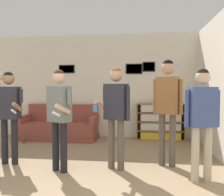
% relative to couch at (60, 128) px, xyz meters
% --- Properties ---
extents(wall_back, '(7.55, 0.08, 2.70)m').
position_rel_couch_xyz_m(wall_back, '(0.91, 0.42, 1.07)').
color(wall_back, silver).
rests_on(wall_back, ground_plane).
extents(couch, '(1.94, 0.80, 0.86)m').
position_rel_couch_xyz_m(couch, '(0.00, 0.00, 0.00)').
color(couch, brown).
rests_on(couch, ground_plane).
extents(bookshelf, '(1.19, 0.30, 0.91)m').
position_rel_couch_xyz_m(bookshelf, '(2.55, 0.20, 0.17)').
color(bookshelf, olive).
rests_on(bookshelf, ground_plane).
extents(floor_lamp, '(0.28, 0.28, 1.66)m').
position_rel_couch_xyz_m(floor_lamp, '(-1.31, -0.52, 0.74)').
color(floor_lamp, '#ADA89E').
rests_on(floor_lamp, ground_plane).
extents(person_player_foreground_left, '(0.51, 0.43, 1.60)m').
position_rel_couch_xyz_m(person_player_foreground_left, '(-0.18, -2.11, 0.69)').
color(person_player_foreground_left, black).
rests_on(person_player_foreground_left, ground_plane).
extents(person_player_foreground_center, '(0.45, 0.58, 1.61)m').
position_rel_couch_xyz_m(person_player_foreground_center, '(0.81, -2.37, 0.69)').
color(person_player_foreground_center, black).
rests_on(person_player_foreground_center, ground_plane).
extents(person_watcher_holding_cup, '(0.58, 0.36, 1.65)m').
position_rel_couch_xyz_m(person_watcher_holding_cup, '(1.68, -2.15, 0.73)').
color(person_watcher_holding_cup, brown).
rests_on(person_watcher_holding_cup, ground_plane).
extents(person_spectator_near_bookshelf, '(0.47, 0.31, 1.79)m').
position_rel_couch_xyz_m(person_spectator_near_bookshelf, '(2.52, -1.87, 0.83)').
color(person_spectator_near_bookshelf, brown).
rests_on(person_spectator_near_bookshelf, ground_plane).
extents(person_spectator_far_right, '(0.49, 0.26, 1.60)m').
position_rel_couch_xyz_m(person_spectator_far_right, '(2.94, -2.53, 0.68)').
color(person_spectator_far_right, '#B7AD99').
rests_on(person_spectator_far_right, ground_plane).
extents(bottle_on_floor, '(0.07, 0.07, 0.22)m').
position_rel_couch_xyz_m(bottle_on_floor, '(-0.67, -0.60, -0.20)').
color(bottle_on_floor, brown).
rests_on(bottle_on_floor, ground_plane).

